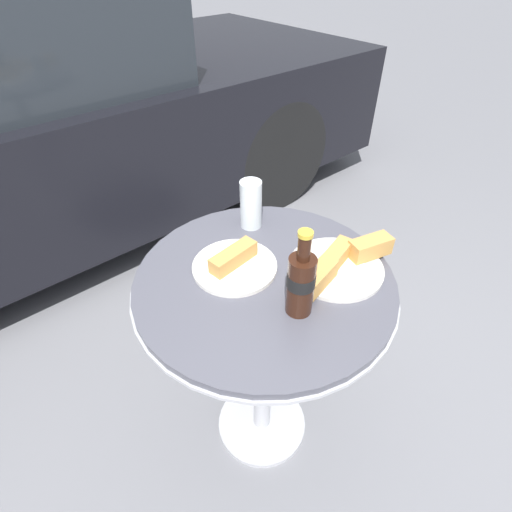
{
  "coord_description": "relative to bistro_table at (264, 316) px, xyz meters",
  "views": [
    {
      "loc": [
        -0.52,
        -0.57,
        1.48
      ],
      "look_at": [
        0.0,
        0.03,
        0.82
      ],
      "focal_mm": 28.0,
      "sensor_mm": 36.0,
      "label": 1
    }
  ],
  "objects": [
    {
      "name": "bistro_table",
      "position": [
        0.0,
        0.0,
        0.0
      ],
      "size": [
        0.7,
        0.7,
        0.77
      ],
      "color": "#B7B7BC",
      "rests_on": "ground_plane"
    },
    {
      "name": "cola_bottle_left",
      "position": [
        -0.01,
        -0.14,
        0.24
      ],
      "size": [
        0.07,
        0.07,
        0.23
      ],
      "color": "#33190F",
      "rests_on": "bistro_table"
    },
    {
      "name": "lunch_plate_near",
      "position": [
        -0.04,
        0.08,
        0.17
      ],
      "size": [
        0.23,
        0.23,
        0.06
      ],
      "color": "silver",
      "rests_on": "bistro_table"
    },
    {
      "name": "lunch_plate_far",
      "position": [
        0.16,
        -0.11,
        0.18
      ],
      "size": [
        0.34,
        0.25,
        0.07
      ],
      "color": "silver",
      "rests_on": "bistro_table"
    },
    {
      "name": "ground_plane",
      "position": [
        0.0,
        0.0,
        -0.62
      ],
      "size": [
        30.0,
        30.0,
        0.0
      ],
      "primitive_type": "plane",
      "color": "slate"
    },
    {
      "name": "drinking_glass",
      "position": [
        0.12,
        0.2,
        0.22
      ],
      "size": [
        0.07,
        0.07,
        0.15
      ],
      "color": "#C68923",
      "rests_on": "bistro_table"
    }
  ]
}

